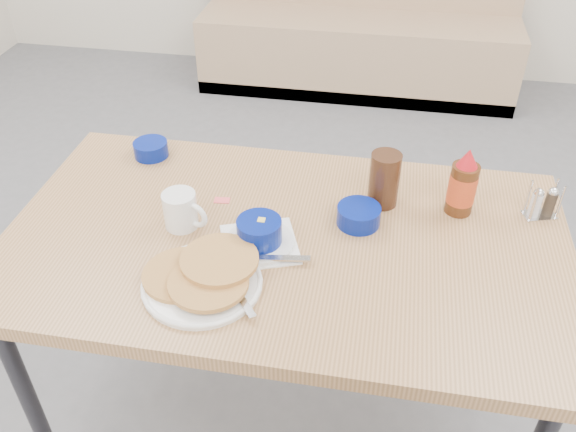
% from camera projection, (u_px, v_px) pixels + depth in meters
% --- Properties ---
extents(booth_bench, '(1.90, 0.56, 1.22)m').
position_uv_depth(booth_bench, '(359.00, 29.00, 3.74)').
color(booth_bench, tan).
rests_on(booth_bench, ground).
extents(dining_table, '(1.40, 0.80, 0.76)m').
position_uv_depth(dining_table, '(285.00, 255.00, 1.55)').
color(dining_table, '#B08251').
rests_on(dining_table, ground).
extents(pancake_plate, '(0.28, 0.27, 0.05)m').
position_uv_depth(pancake_plate, '(203.00, 278.00, 1.37)').
color(pancake_plate, white).
rests_on(pancake_plate, dining_table).
extents(coffee_mug, '(0.12, 0.08, 0.10)m').
position_uv_depth(coffee_mug, '(182.00, 210.00, 1.52)').
color(coffee_mug, white).
rests_on(coffee_mug, dining_table).
extents(grits_setting, '(0.25, 0.23, 0.08)m').
position_uv_depth(grits_setting, '(260.00, 235.00, 1.47)').
color(grits_setting, white).
rests_on(grits_setting, dining_table).
extents(creamer_bowl, '(0.10, 0.10, 0.05)m').
position_uv_depth(creamer_bowl, '(151.00, 149.00, 1.80)').
color(creamer_bowl, navy).
rests_on(creamer_bowl, dining_table).
extents(butter_bowl, '(0.11, 0.11, 0.05)m').
position_uv_depth(butter_bowl, '(359.00, 216.00, 1.54)').
color(butter_bowl, navy).
rests_on(butter_bowl, dining_table).
extents(amber_tumbler, '(0.11, 0.11, 0.15)m').
position_uv_depth(amber_tumbler, '(384.00, 179.00, 1.58)').
color(amber_tumbler, '#361D11').
rests_on(amber_tumbler, dining_table).
extents(condiment_caddy, '(0.09, 0.07, 0.10)m').
position_uv_depth(condiment_caddy, '(542.00, 205.00, 1.56)').
color(condiment_caddy, silver).
rests_on(condiment_caddy, dining_table).
extents(syrup_bottle, '(0.07, 0.07, 0.19)m').
position_uv_depth(syrup_bottle, '(463.00, 185.00, 1.55)').
color(syrup_bottle, '#47230F').
rests_on(syrup_bottle, dining_table).
extents(sugar_wrapper, '(0.04, 0.03, 0.00)m').
position_uv_depth(sugar_wrapper, '(222.00, 200.00, 1.63)').
color(sugar_wrapper, '#FF545A').
rests_on(sugar_wrapper, dining_table).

